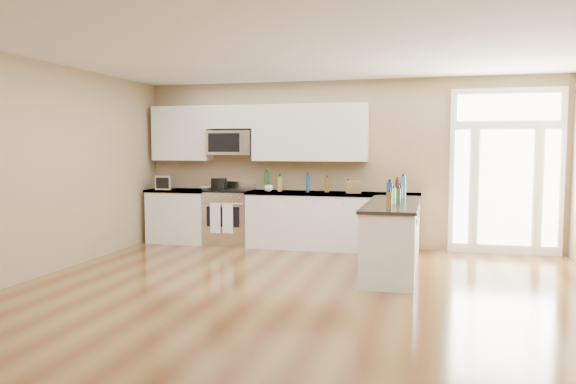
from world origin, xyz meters
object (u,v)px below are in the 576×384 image
at_px(kitchen_range, 229,217).
at_px(stockpot, 219,184).
at_px(toaster_oven, 165,183).
at_px(peninsula_cabinet, 392,240).

relative_size(kitchen_range, stockpot, 3.94).
distance_m(kitchen_range, toaster_oven, 1.28).
bearing_deg(kitchen_range, toaster_oven, -173.44).
bearing_deg(stockpot, toaster_oven, -174.27).
distance_m(peninsula_cabinet, toaster_oven, 4.27).
xyz_separation_m(peninsula_cabinet, stockpot, (-3.05, 1.41, 0.62)).
distance_m(peninsula_cabinet, stockpot, 3.42).
bearing_deg(stockpot, kitchen_range, 11.06).
relative_size(peninsula_cabinet, kitchen_range, 2.15).
height_order(stockpot, toaster_oven, toaster_oven).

